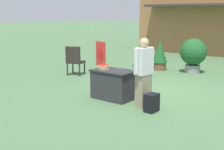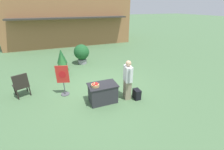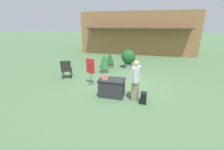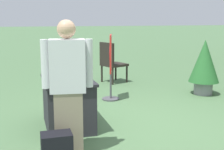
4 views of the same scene
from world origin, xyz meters
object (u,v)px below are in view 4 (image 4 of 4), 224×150
Objects in this scene: poster_board at (111,66)px; potted_plant_far_right at (204,64)px; patio_chair at (111,61)px; apple_basket at (61,72)px; person_visitor at (68,88)px; display_table at (68,103)px.

potted_plant_far_right is (0.12, 2.11, -0.03)m from poster_board.
potted_plant_far_right is at bearing -68.99° from patio_chair.
person_visitor is (1.31, -0.09, 0.02)m from apple_basket.
patio_chair is (-1.66, 0.48, -0.14)m from poster_board.
person_visitor is 1.37× the size of potted_plant_far_right.
apple_basket is 1.31m from person_visitor.
apple_basket is 0.29× the size of patio_chair.
poster_board is 1.11× the size of potted_plant_far_right.
patio_chair is at bearing -88.92° from poster_board.
display_table is 3.43m from patio_chair.
apple_basket is 0.25× the size of potted_plant_far_right.
person_visitor reaches higher than apple_basket.
potted_plant_far_right is (1.78, 1.63, 0.10)m from patio_chair.
apple_basket is (-0.30, -0.05, 0.44)m from display_table.
potted_plant_far_right is (-2.28, 3.33, -0.16)m from person_visitor.
apple_basket is 3.19m from patio_chair.
potted_plant_far_right is at bearing -48.00° from person_visitor.
person_visitor is 4.04m from potted_plant_far_right.
poster_board is 2.11m from potted_plant_far_right.
person_visitor is at bearing -134.26° from patio_chair.
poster_board reaches higher than patio_chair.
person_visitor is at bearing -7.60° from display_table.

